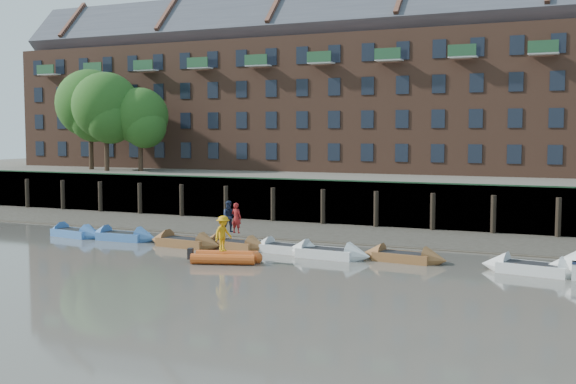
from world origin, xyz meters
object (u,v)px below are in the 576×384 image
Objects in this scene: rowboat_3 at (234,245)px; rowboat_5 at (327,253)px; rib_tender at (228,257)px; rowboat_0 at (74,233)px; rowboat_7 at (533,268)px; person_rower_b at (230,217)px; person_rower_a at (236,218)px; rowboat_4 at (287,249)px; rowboat_1 at (123,236)px; person_rib_crew at (223,233)px; rowboat_2 at (185,242)px; rowboat_6 at (403,257)px.

rowboat_5 reaches higher than rowboat_3.
rowboat_5 is 1.35× the size of rib_tender.
rowboat_0 is 11.76m from rowboat_3.
rowboat_7 is 16.95m from person_rower_b.
rib_tender is 2.10× the size of person_rower_a.
rowboat_4 is 0.89× the size of rowboat_7.
rowboat_5 is 5.40m from rib_tender.
person_rower_a reaches higher than rowboat_1.
rowboat_1 is at bearing 9.39° from rowboat_0.
person_rower_a is 0.46m from person_rower_b.
rowboat_1 is 8.15m from person_rower_a.
rowboat_7 is 2.79× the size of person_rower_b.
rowboat_4 is 4.62m from person_rib_crew.
rowboat_0 is at bearing -178.11° from rowboat_2.
rowboat_7 reaches higher than rib_tender.
rowboat_7 is 16.50m from person_rower_a.
person_rower_b is at bearing 9.79° from rowboat_0.
person_rib_crew reaches higher than rowboat_1.
rowboat_3 is 3.34m from rowboat_4.
person_rib_crew is (13.32, -4.13, 1.27)m from rowboat_0.
person_rower_b is at bearing 177.16° from rowboat_5.
rowboat_1 is 2.64× the size of person_rower_b.
rowboat_4 is at bearing -174.73° from rowboat_6.
rib_tender is 1.26m from person_rib_crew.
rowboat_0 reaches higher than rowboat_6.
rowboat_0 is at bearing 4.16° from person_rower_a.
rowboat_1 is 1.06× the size of rowboat_4.
rowboat_1 is 0.95× the size of rowboat_2.
rowboat_4 is 0.92× the size of rowboat_5.
rowboat_2 is at bearing 126.41° from rib_tender.
rowboat_0 is 0.99× the size of rowboat_1.
rowboat_1 is (3.83, 0.00, 0.01)m from rowboat_0.
rowboat_7 is at bearing -178.73° from person_rower_a.
rowboat_1 reaches higher than rowboat_4.
person_rower_b is (-16.86, 0.78, 1.58)m from rowboat_7.
rowboat_6 is 10.49m from person_rower_b.
rowboat_5 is (17.72, -0.63, 0.01)m from rowboat_0.
rowboat_0 is 1.31× the size of rib_tender.
rowboat_1 is 4.92m from rowboat_2.
person_rib_crew is at bearing -7.85° from rowboat_0.
rowboat_1 reaches higher than rowboat_0.
rowboat_2 reaches higher than rowboat_1.
rowboat_0 is 2.76× the size of person_rower_a.
rowboat_3 is 1.55m from person_rower_a.
person_rower_a reaches higher than rowboat_5.
rowboat_4 is 6.65m from rowboat_6.
rib_tender is (-1.53, -4.03, 0.04)m from rowboat_4.
rowboat_1 is at bearing 4.28° from person_rower_a.
rowboat_6 reaches higher than rowboat_3.
person_rib_crew is (-4.40, -3.50, 1.25)m from rowboat_5.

